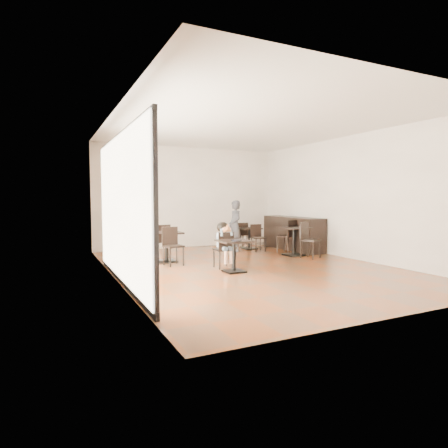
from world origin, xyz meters
TOP-DOWN VIEW (x-y plane):
  - floor at (0.00, 0.00)m, footprint 6.00×8.00m
  - ceiling at (0.00, 0.00)m, footprint 6.00×8.00m
  - wall_back at (0.00, 4.00)m, footprint 6.00×0.01m
  - wall_front at (0.00, -4.00)m, footprint 6.00×0.01m
  - wall_left at (-3.00, 0.00)m, footprint 0.01×8.00m
  - wall_right at (3.00, 0.00)m, footprint 0.01×8.00m
  - storefront_window at (-2.97, -0.50)m, footprint 0.04×4.50m
  - child_table at (-0.59, -0.36)m, footprint 0.65×0.65m
  - child_chair at (-0.59, 0.19)m, footprint 0.37×0.37m
  - child at (-0.59, 0.19)m, footprint 0.37×0.52m
  - plate at (-0.59, -0.46)m, footprint 0.23×0.23m
  - pizza_slice at (-0.59, -0.00)m, footprint 0.24×0.18m
  - adult_patron at (0.84, 2.38)m, footprint 0.39×0.57m
  - cafe_table_mid at (1.93, 0.96)m, footprint 0.96×0.96m
  - cafe_table_left at (-1.51, 1.51)m, footprint 0.81×0.81m
  - cafe_table_back at (1.49, 2.68)m, footprint 0.66×0.66m
  - chair_mid_a at (2.06, 1.51)m, footprint 0.55×0.55m
  - chair_mid_b at (2.06, 0.41)m, footprint 0.55×0.55m
  - chair_left_a at (-1.51, 2.06)m, footprint 0.46×0.46m
  - chair_left_b at (-1.51, 0.96)m, footprint 0.46×0.46m
  - chair_back_a at (1.49, 3.23)m, footprint 0.38×0.38m
  - chair_back_b at (1.49, 2.13)m, footprint 0.38×0.38m
  - service_counter at (2.65, 2.00)m, footprint 0.60×2.40m

SIDE VIEW (x-z plane):
  - floor at x=0.00m, z-range -0.01..0.01m
  - cafe_table_back at x=1.49m, z-range 0.00..0.66m
  - child_table at x=-0.59m, z-range 0.00..0.68m
  - cafe_table_left at x=-1.51m, z-range 0.00..0.75m
  - cafe_table_mid at x=1.93m, z-range 0.00..0.79m
  - chair_back_a at x=1.49m, z-range 0.00..0.79m
  - chair_back_b at x=1.49m, z-range 0.00..0.79m
  - child_chair at x=-0.59m, z-range 0.00..0.82m
  - chair_left_a at x=-1.51m, z-range 0.00..0.90m
  - chair_left_b at x=-1.51m, z-range 0.00..0.90m
  - chair_mid_a at x=2.06m, z-range 0.00..0.95m
  - chair_mid_b at x=2.06m, z-range 0.00..0.95m
  - service_counter at x=2.65m, z-range 0.00..1.00m
  - child at x=-0.59m, z-range 0.00..1.03m
  - plate at x=-0.59m, z-range 0.68..0.70m
  - adult_patron at x=0.84m, z-range 0.00..1.51m
  - pizza_slice at x=-0.59m, z-range 0.87..0.92m
  - storefront_window at x=-2.97m, z-range 0.10..2.70m
  - wall_back at x=0.00m, z-range 0.00..3.20m
  - wall_front at x=0.00m, z-range 0.00..3.20m
  - wall_left at x=-3.00m, z-range 0.00..3.20m
  - wall_right at x=3.00m, z-range 0.00..3.20m
  - ceiling at x=0.00m, z-range 3.20..3.21m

